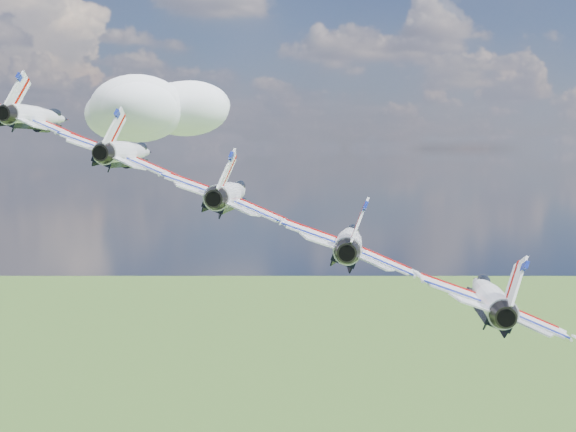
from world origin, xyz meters
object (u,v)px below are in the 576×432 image
object	(u,v)px
jet_2	(231,193)
jet_4	(488,296)
jet_3	(349,240)
jet_1	(128,152)
jet_0	(39,117)

from	to	relation	value
jet_2	jet_4	world-z (taller)	jet_2
jet_2	jet_3	bearing A→B (deg)	-22.50
jet_4	jet_2	bearing A→B (deg)	157.50
jet_1	jet_3	size ratio (longest dim) A/B	1.00
jet_1	jet_4	bearing A→B (deg)	-22.50
jet_2	jet_3	xyz separation A→B (m)	(8.23, -7.70, -3.52)
jet_2	jet_3	size ratio (longest dim) A/B	1.00
jet_3	jet_4	size ratio (longest dim) A/B	1.00
jet_0	jet_2	distance (m)	23.62
jet_1	jet_3	bearing A→B (deg)	-22.50
jet_0	jet_2	bearing A→B (deg)	-22.50
jet_1	jet_4	world-z (taller)	jet_1
jet_0	jet_3	bearing A→B (deg)	-22.50
jet_1	jet_4	distance (m)	35.43
jet_0	jet_3	size ratio (longest dim) A/B	1.00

